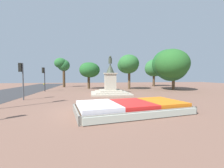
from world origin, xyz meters
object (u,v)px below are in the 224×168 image
(statue_monument, at_px, (110,86))
(traffic_light_far_corner, at_px, (44,75))
(traffic_light_mid_block, at_px, (21,74))
(flower_planter, at_px, (132,107))

(statue_monument, distance_m, traffic_light_far_corner, 10.16)
(statue_monument, distance_m, traffic_light_mid_block, 9.41)
(flower_planter, height_order, statue_monument, statue_monument)
(traffic_light_far_corner, bearing_deg, statue_monument, -25.97)
(flower_planter, distance_m, traffic_light_far_corner, 16.68)
(statue_monument, bearing_deg, flower_planter, -89.14)
(flower_planter, relative_size, traffic_light_mid_block, 2.16)
(statue_monument, relative_size, traffic_light_mid_block, 1.38)
(flower_planter, bearing_deg, statue_monument, 90.86)
(traffic_light_mid_block, bearing_deg, traffic_light_far_corner, 93.04)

